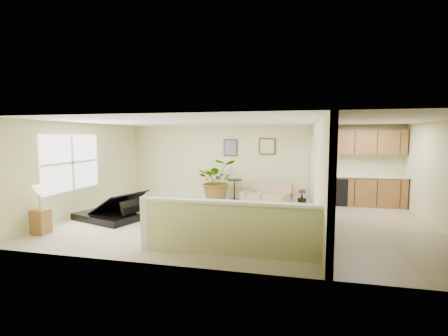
% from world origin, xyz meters
% --- Properties ---
extents(floor, '(9.00, 9.00, 0.00)m').
position_xyz_m(floor, '(0.00, 0.00, 0.00)').
color(floor, '#BCAD92').
rests_on(floor, ground).
extents(back_wall, '(9.00, 0.04, 2.50)m').
position_xyz_m(back_wall, '(0.00, 3.00, 1.25)').
color(back_wall, beige).
rests_on(back_wall, floor).
extents(front_wall, '(9.00, 0.04, 2.50)m').
position_xyz_m(front_wall, '(0.00, -3.00, 1.25)').
color(front_wall, beige).
rests_on(front_wall, floor).
extents(left_wall, '(0.04, 6.00, 2.50)m').
position_xyz_m(left_wall, '(-4.50, 0.00, 1.25)').
color(left_wall, beige).
rests_on(left_wall, floor).
extents(ceiling, '(9.00, 6.00, 0.04)m').
position_xyz_m(ceiling, '(0.00, 0.00, 2.50)').
color(ceiling, white).
rests_on(ceiling, back_wall).
extents(kitchen_vinyl, '(2.70, 6.00, 0.01)m').
position_xyz_m(kitchen_vinyl, '(3.15, 0.00, 0.00)').
color(kitchen_vinyl, tan).
rests_on(kitchen_vinyl, floor).
extents(interior_partition, '(0.18, 5.99, 2.50)m').
position_xyz_m(interior_partition, '(1.80, 0.25, 1.22)').
color(interior_partition, beige).
rests_on(interior_partition, floor).
extents(pony_half_wall, '(3.42, 0.22, 1.00)m').
position_xyz_m(pony_half_wall, '(0.08, -2.30, 0.52)').
color(pony_half_wall, beige).
rests_on(pony_half_wall, floor).
extents(left_window, '(0.05, 2.15, 1.45)m').
position_xyz_m(left_window, '(-4.49, -0.50, 1.45)').
color(left_window, white).
rests_on(left_window, left_wall).
extents(wall_art_left, '(0.48, 0.04, 0.58)m').
position_xyz_m(wall_art_left, '(-0.95, 2.97, 1.75)').
color(wall_art_left, '#3C2A15').
rests_on(wall_art_left, back_wall).
extents(wall_mirror, '(0.55, 0.04, 0.55)m').
position_xyz_m(wall_mirror, '(0.30, 2.97, 1.80)').
color(wall_mirror, '#3C2A15').
rests_on(wall_mirror, back_wall).
extents(kitchen_cabinets, '(2.36, 0.65, 2.33)m').
position_xyz_m(kitchen_cabinets, '(3.19, 2.73, 0.87)').
color(kitchen_cabinets, olive).
rests_on(kitchen_cabinets, floor).
extents(piano, '(2.26, 2.25, 1.56)m').
position_xyz_m(piano, '(-3.39, -0.23, 0.65)').
color(piano, black).
rests_on(piano, floor).
extents(piano_bench, '(0.46, 0.75, 0.47)m').
position_xyz_m(piano_bench, '(-1.88, -0.12, 0.23)').
color(piano_bench, black).
rests_on(piano_bench, floor).
extents(loveseat, '(1.79, 1.39, 0.84)m').
position_xyz_m(loveseat, '(0.34, 2.38, 0.32)').
color(loveseat, tan).
rests_on(loveseat, floor).
extents(accent_table, '(0.49, 0.49, 0.71)m').
position_xyz_m(accent_table, '(-0.74, 2.64, 0.45)').
color(accent_table, black).
rests_on(accent_table, floor).
extents(palm_plant, '(1.59, 1.49, 1.41)m').
position_xyz_m(palm_plant, '(-1.25, 2.30, 0.69)').
color(palm_plant, black).
rests_on(palm_plant, floor).
extents(small_plant, '(0.31, 0.31, 0.50)m').
position_xyz_m(small_plant, '(1.45, 2.38, 0.21)').
color(small_plant, black).
rests_on(small_plant, floor).
extents(lamp_stand, '(0.32, 0.32, 1.07)m').
position_xyz_m(lamp_stand, '(-4.15, -1.99, 0.45)').
color(lamp_stand, olive).
rests_on(lamp_stand, floor).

